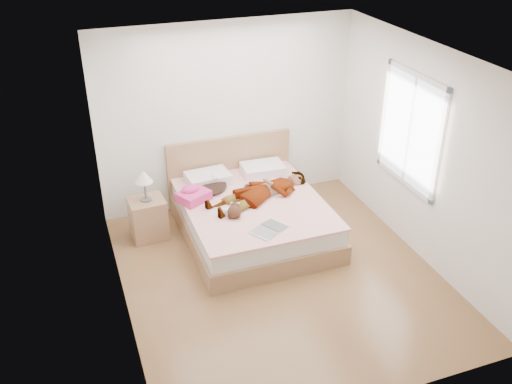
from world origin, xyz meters
TOP-DOWN VIEW (x-y plane):
  - ground at (0.00, 0.00)m, footprint 4.00×4.00m
  - woman at (0.14, 1.06)m, footprint 1.63×1.02m
  - hair at (-0.43, 1.51)m, footprint 0.57×0.65m
  - phone at (-0.36, 1.46)m, footprint 0.08×0.11m
  - room_shell at (1.77, 0.30)m, footprint 4.00×4.00m
  - bed at (0.00, 1.04)m, footprint 1.80×2.08m
  - towel at (-0.72, 1.25)m, footprint 0.48×0.45m
  - magazine at (-0.05, 0.24)m, footprint 0.52×0.46m
  - coffee_mug at (-0.41, 0.73)m, footprint 0.13×0.11m
  - plush_toy at (-0.34, 0.69)m, footprint 0.23×0.29m
  - nightstand at (-1.30, 1.39)m, footprint 0.47×0.43m

SIDE VIEW (x-z plane):
  - ground at x=0.00m, z-range 0.00..0.00m
  - bed at x=0.00m, z-range -0.22..0.78m
  - nightstand at x=-1.30m, z-range -0.16..0.80m
  - magazine at x=-0.05m, z-range 0.51..0.53m
  - hair at x=-0.43m, z-range 0.51..0.59m
  - coffee_mug at x=-0.41m, z-range 0.51..0.60m
  - plush_toy at x=-0.34m, z-range 0.51..0.66m
  - towel at x=-0.72m, z-range 0.49..0.69m
  - woman at x=0.14m, z-range 0.51..0.72m
  - phone at x=-0.36m, z-range 0.68..0.74m
  - room_shell at x=1.77m, z-range -0.50..3.50m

